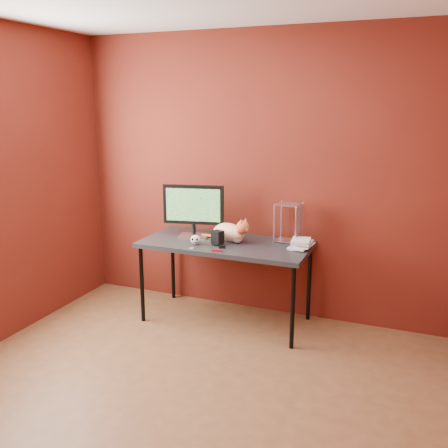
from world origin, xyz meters
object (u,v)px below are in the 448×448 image
at_px(speaker, 218,238).
at_px(book_stack, 295,198).
at_px(skull_mug, 196,240).
at_px(cat, 229,232).
at_px(desk, 226,247).
at_px(monitor, 193,208).

distance_m(speaker, book_stack, 0.75).
bearing_deg(skull_mug, speaker, 6.33).
bearing_deg(cat, book_stack, 27.86).
distance_m(skull_mug, speaker, 0.19).
relative_size(skull_mug, book_stack, 0.11).
bearing_deg(desk, monitor, 171.26).
bearing_deg(book_stack, monitor, -178.08).
distance_m(skull_mug, book_stack, 0.93).
bearing_deg(book_stack, speaker, -163.58).
bearing_deg(speaker, cat, 89.78).
xyz_separation_m(desk, skull_mug, (-0.22, -0.17, 0.09)).
distance_m(cat, skull_mug, 0.32).
bearing_deg(skull_mug, desk, 23.50).
distance_m(desk, speaker, 0.15).
bearing_deg(book_stack, desk, -171.99).
bearing_deg(cat, skull_mug, -110.85).
height_order(desk, monitor, monitor).
relative_size(desk, speaker, 11.97).
height_order(desk, book_stack, book_stack).
xyz_separation_m(desk, cat, (0.01, 0.05, 0.13)).
height_order(desk, skull_mug, skull_mug).
relative_size(monitor, skull_mug, 6.04).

